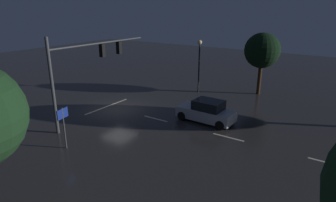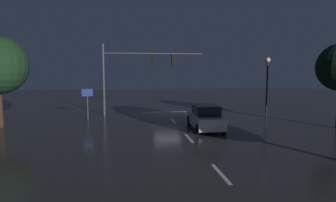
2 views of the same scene
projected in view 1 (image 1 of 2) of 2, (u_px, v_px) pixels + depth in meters
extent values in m
plane|color=#2D2B2B|center=(118.00, 109.00, 24.70)|extent=(80.00, 80.00, 0.00)
cylinder|color=#383A3D|center=(52.00, 87.00, 19.08)|extent=(0.22, 0.22, 6.52)
cylinder|color=#383A3D|center=(102.00, 43.00, 21.97)|extent=(9.23, 0.14, 0.14)
cube|color=black|center=(102.00, 50.00, 22.15)|extent=(0.32, 0.36, 1.00)
sphere|color=black|center=(100.00, 46.00, 22.15)|extent=(0.20, 0.20, 0.20)
sphere|color=black|center=(100.00, 50.00, 22.25)|extent=(0.20, 0.20, 0.20)
sphere|color=#19F24C|center=(101.00, 54.00, 22.35)|extent=(0.20, 0.20, 0.20)
cube|color=black|center=(119.00, 48.00, 23.60)|extent=(0.32, 0.36, 1.00)
sphere|color=black|center=(117.00, 44.00, 23.60)|extent=(0.20, 0.20, 0.20)
sphere|color=black|center=(117.00, 48.00, 23.70)|extent=(0.20, 0.20, 0.20)
sphere|color=#19F24C|center=(117.00, 51.00, 23.80)|extent=(0.20, 0.20, 0.20)
cube|color=beige|center=(156.00, 119.00, 22.58)|extent=(0.16, 2.20, 0.01)
cube|color=beige|center=(228.00, 137.00, 19.40)|extent=(0.16, 2.20, 0.01)
cube|color=beige|center=(329.00, 163.00, 16.21)|extent=(0.16, 2.20, 0.01)
cube|color=beige|center=(107.00, 106.00, 25.37)|extent=(5.00, 0.16, 0.01)
cube|color=#B7B7BC|center=(206.00, 114.00, 21.90)|extent=(1.93, 4.35, 0.80)
cube|color=black|center=(209.00, 105.00, 21.56)|extent=(1.67, 2.15, 0.68)
cylinder|color=black|center=(182.00, 116.00, 22.23)|extent=(0.24, 0.69, 0.68)
cylinder|color=black|center=(193.00, 110.00, 23.52)|extent=(0.24, 0.69, 0.68)
cylinder|color=black|center=(220.00, 125.00, 20.45)|extent=(0.24, 0.69, 0.68)
cylinder|color=black|center=(230.00, 118.00, 21.75)|extent=(0.24, 0.69, 0.68)
sphere|color=#F9EFC6|center=(178.00, 110.00, 22.56)|extent=(0.20, 0.20, 0.20)
sphere|color=#F9EFC6|center=(187.00, 105.00, 23.56)|extent=(0.20, 0.20, 0.20)
cylinder|color=black|center=(199.00, 69.00, 28.83)|extent=(0.14, 0.14, 4.83)
sphere|color=#F9D88C|center=(200.00, 42.00, 28.02)|extent=(0.44, 0.44, 0.44)
cylinder|color=#383A3D|center=(64.00, 128.00, 17.54)|extent=(0.09, 0.09, 2.62)
cube|color=navy|center=(62.00, 114.00, 17.24)|extent=(0.89, 0.26, 0.60)
cylinder|color=#382314|center=(259.00, 79.00, 28.52)|extent=(0.36, 0.36, 3.05)
sphere|color=black|center=(262.00, 50.00, 27.65)|extent=(3.37, 3.37, 3.37)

